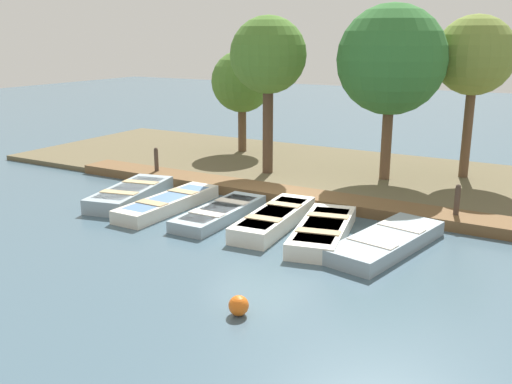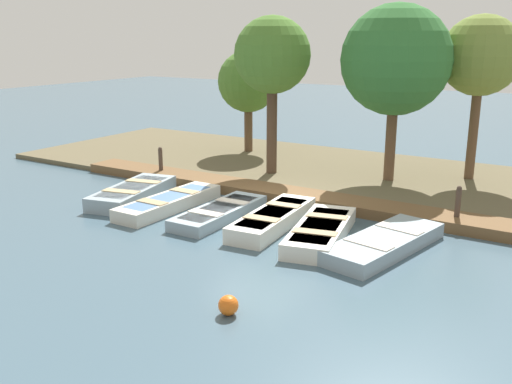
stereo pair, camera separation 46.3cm
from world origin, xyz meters
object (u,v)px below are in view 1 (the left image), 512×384
(buoy, at_px, (239,306))
(park_tree_left, at_px, (268,57))
(rowboat_1, at_px, (168,203))
(rowboat_4, at_px, (323,231))
(mooring_post_far, at_px, (457,205))
(rowboat_0, at_px, (131,194))
(rowboat_3, at_px, (274,219))
(park_tree_center, at_px, (391,60))
(mooring_post_near, at_px, (156,163))
(rowboat_5, at_px, (387,242))
(rowboat_2, at_px, (220,213))
(park_tree_right, at_px, (475,57))
(park_tree_far_left, at_px, (242,82))

(buoy, height_order, park_tree_left, park_tree_left)
(rowboat_1, distance_m, buoy, 6.64)
(rowboat_4, height_order, mooring_post_far, mooring_post_far)
(rowboat_0, height_order, buoy, rowboat_0)
(rowboat_3, xyz_separation_m, park_tree_center, (-5.71, 1.06, 3.77))
(mooring_post_near, bearing_deg, park_tree_left, 124.24)
(rowboat_5, bearing_deg, rowboat_3, -81.10)
(rowboat_2, relative_size, rowboat_4, 0.95)
(rowboat_0, bearing_deg, rowboat_3, 78.27)
(rowboat_2, bearing_deg, rowboat_3, 93.91)
(rowboat_5, xyz_separation_m, mooring_post_far, (-2.54, 1.01, 0.37))
(rowboat_5, xyz_separation_m, park_tree_right, (-7.39, 0.28, 3.90))
(buoy, distance_m, park_tree_right, 12.53)
(rowboat_1, distance_m, park_tree_left, 6.14)
(buoy, bearing_deg, rowboat_2, -143.11)
(buoy, xyz_separation_m, park_tree_left, (-9.08, -4.43, 3.88))
(rowboat_4, height_order, mooring_post_near, mooring_post_near)
(rowboat_2, distance_m, park_tree_right, 9.67)
(rowboat_2, distance_m, mooring_post_near, 4.97)
(rowboat_1, height_order, mooring_post_near, mooring_post_near)
(rowboat_3, height_order, park_tree_left, park_tree_left)
(rowboat_2, distance_m, park_tree_far_left, 8.85)
(rowboat_1, height_order, mooring_post_far, mooring_post_far)
(buoy, distance_m, park_tree_left, 10.82)
(rowboat_5, bearing_deg, park_tree_center, -150.52)
(rowboat_4, xyz_separation_m, mooring_post_near, (-2.62, -7.26, 0.35))
(rowboat_5, xyz_separation_m, mooring_post_near, (-2.54, -8.81, 0.37))
(rowboat_3, bearing_deg, buoy, 16.07)
(rowboat_5, xyz_separation_m, park_tree_center, (-5.83, -1.92, 3.80))
(rowboat_0, height_order, park_tree_far_left, park_tree_far_left)
(rowboat_1, height_order, park_tree_left, park_tree_left)
(mooring_post_near, height_order, park_tree_left, park_tree_left)
(rowboat_1, relative_size, rowboat_5, 0.97)
(rowboat_0, relative_size, rowboat_2, 1.04)
(rowboat_5, height_order, mooring_post_far, mooring_post_far)
(rowboat_4, xyz_separation_m, park_tree_center, (-5.91, -0.38, 3.78))
(rowboat_5, relative_size, park_tree_far_left, 0.89)
(park_tree_right, bearing_deg, mooring_post_far, 8.53)
(rowboat_0, height_order, rowboat_2, rowboat_0)
(park_tree_right, bearing_deg, rowboat_4, -13.71)
(mooring_post_far, xyz_separation_m, park_tree_right, (-4.86, -0.73, 3.53))
(rowboat_2, height_order, mooring_post_near, mooring_post_near)
(rowboat_3, bearing_deg, rowboat_2, -90.04)
(park_tree_left, bearing_deg, rowboat_4, 41.08)
(rowboat_3, distance_m, park_tree_far_left, 9.52)
(rowboat_3, bearing_deg, rowboat_4, 77.21)
(mooring_post_near, bearing_deg, rowboat_3, 67.47)
(rowboat_3, distance_m, mooring_post_far, 4.68)
(mooring_post_near, relative_size, mooring_post_far, 1.00)
(mooring_post_near, distance_m, mooring_post_far, 9.82)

